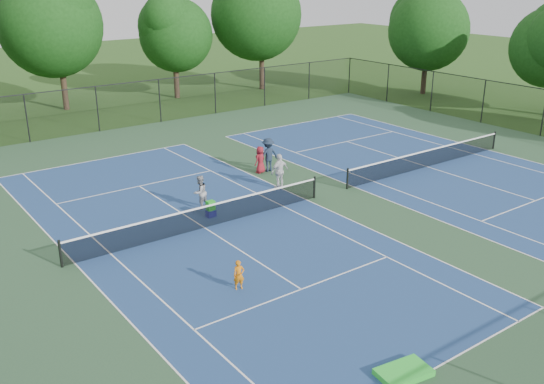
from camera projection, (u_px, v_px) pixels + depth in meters
ground at (331, 193)px, 29.09m from camera, size 140.00×140.00×0.00m
court_pad at (331, 193)px, 29.09m from camera, size 36.00×36.00×0.01m
tennis_court_left at (205, 226)px, 25.17m from camera, size 12.00×23.83×1.07m
tennis_court_right at (427, 165)px, 32.95m from camera, size 12.00×23.83×1.07m
perimeter_fence at (332, 162)px, 28.54m from camera, size 36.08×36.08×3.02m
tree_back_b at (56, 21)px, 44.24m from camera, size 7.60×7.60×10.03m
tree_back_c at (174, 30)px, 48.87m from camera, size 6.00×6.00×8.40m
tree_back_d at (261, 10)px, 52.09m from camera, size 7.80×7.80×10.37m
tree_side_e at (429, 24)px, 50.45m from camera, size 6.60×6.60×8.87m
child_player at (239, 275)px, 20.23m from camera, size 0.44×0.35×1.05m
instructor at (200, 192)px, 27.02m from camera, size 0.90×0.79×1.55m
bystander_a at (280, 171)px, 29.51m from camera, size 1.05×0.50×1.75m
bystander_b at (268, 155)px, 31.98m from camera, size 1.21×0.74×1.82m
bystander_c at (260, 160)px, 31.78m from camera, size 0.81×0.65×1.45m
ball_crate at (211, 213)px, 26.29m from camera, size 0.43×0.32×0.32m
ball_hopper at (211, 205)px, 26.16m from camera, size 0.35×0.27×0.42m
green_tarp at (404, 372)px, 16.04m from camera, size 1.54×1.07×0.17m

